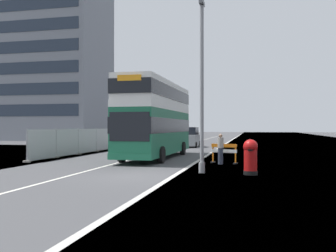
{
  "coord_description": "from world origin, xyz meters",
  "views": [
    {
      "loc": [
        5.06,
        -15.41,
        2.15
      ],
      "look_at": [
        0.12,
        6.24,
        2.2
      ],
      "focal_mm": 39.93,
      "sensor_mm": 36.0,
      "label": 1
    }
  ],
  "objects_px": {
    "red_pillar_postbox": "(250,155)",
    "double_decker_bus": "(157,118)",
    "car_receding_far": "(176,135)",
    "car_receding_mid": "(165,135)",
    "car_oncoming_near": "(190,138)",
    "lamppost_foreground": "(202,92)",
    "pedestrian_at_kerb": "(221,149)",
    "roadworks_barrier": "(224,151)"
  },
  "relations": [
    {
      "from": "car_receding_far",
      "to": "car_receding_mid",
      "type": "bearing_deg",
      "value": -91.12
    },
    {
      "from": "red_pillar_postbox",
      "to": "car_oncoming_near",
      "type": "xyz_separation_m",
      "value": [
        -6.46,
        21.95,
        0.12
      ]
    },
    {
      "from": "lamppost_foreground",
      "to": "car_receding_far",
      "type": "height_order",
      "value": "lamppost_foreground"
    },
    {
      "from": "roadworks_barrier",
      "to": "car_receding_far",
      "type": "xyz_separation_m",
      "value": [
        -9.6,
        32.94,
        0.24
      ]
    },
    {
      "from": "lamppost_foreground",
      "to": "roadworks_barrier",
      "type": "distance_m",
      "value": 5.75
    },
    {
      "from": "double_decker_bus",
      "to": "red_pillar_postbox",
      "type": "height_order",
      "value": "double_decker_bus"
    },
    {
      "from": "roadworks_barrier",
      "to": "car_receding_mid",
      "type": "relative_size",
      "value": 0.36
    },
    {
      "from": "red_pillar_postbox",
      "to": "roadworks_barrier",
      "type": "distance_m",
      "value": 5.22
    },
    {
      "from": "double_decker_bus",
      "to": "pedestrian_at_kerb",
      "type": "bearing_deg",
      "value": -35.95
    },
    {
      "from": "pedestrian_at_kerb",
      "to": "double_decker_bus",
      "type": "bearing_deg",
      "value": 144.05
    },
    {
      "from": "red_pillar_postbox",
      "to": "car_receding_far",
      "type": "xyz_separation_m",
      "value": [
        -11.15,
        37.93,
        0.09
      ]
    },
    {
      "from": "lamppost_foreground",
      "to": "pedestrian_at_kerb",
      "type": "height_order",
      "value": "lamppost_foreground"
    },
    {
      "from": "red_pillar_postbox",
      "to": "car_receding_far",
      "type": "relative_size",
      "value": 0.41
    },
    {
      "from": "red_pillar_postbox",
      "to": "pedestrian_at_kerb",
      "type": "bearing_deg",
      "value": 111.31
    },
    {
      "from": "red_pillar_postbox",
      "to": "pedestrian_at_kerb",
      "type": "relative_size",
      "value": 0.91
    },
    {
      "from": "lamppost_foreground",
      "to": "car_receding_mid",
      "type": "bearing_deg",
      "value": 106.39
    },
    {
      "from": "roadworks_barrier",
      "to": "car_receding_mid",
      "type": "bearing_deg",
      "value": 110.52
    },
    {
      "from": "car_receding_mid",
      "to": "pedestrian_at_kerb",
      "type": "height_order",
      "value": "car_receding_mid"
    },
    {
      "from": "lamppost_foreground",
      "to": "pedestrian_at_kerb",
      "type": "xyz_separation_m",
      "value": [
        0.52,
        4.2,
        -2.92
      ]
    },
    {
      "from": "double_decker_bus",
      "to": "lamppost_foreground",
      "type": "distance_m",
      "value": 8.72
    },
    {
      "from": "car_receding_mid",
      "to": "car_oncoming_near",
      "type": "bearing_deg",
      "value": -61.89
    },
    {
      "from": "red_pillar_postbox",
      "to": "pedestrian_at_kerb",
      "type": "distance_m",
      "value": 4.7
    },
    {
      "from": "double_decker_bus",
      "to": "roadworks_barrier",
      "type": "xyz_separation_m",
      "value": [
        4.83,
        -2.78,
        -2.02
      ]
    },
    {
      "from": "roadworks_barrier",
      "to": "car_receding_mid",
      "type": "height_order",
      "value": "car_receding_mid"
    },
    {
      "from": "double_decker_bus",
      "to": "pedestrian_at_kerb",
      "type": "relative_size",
      "value": 6.61
    },
    {
      "from": "car_receding_far",
      "to": "car_oncoming_near",
      "type": "bearing_deg",
      "value": -73.63
    },
    {
      "from": "car_oncoming_near",
      "to": "car_receding_mid",
      "type": "relative_size",
      "value": 0.94
    },
    {
      "from": "double_decker_bus",
      "to": "pedestrian_at_kerb",
      "type": "distance_m",
      "value": 6.07
    },
    {
      "from": "double_decker_bus",
      "to": "lamppost_foreground",
      "type": "xyz_separation_m",
      "value": [
        4.16,
        -7.59,
        1.06
      ]
    },
    {
      "from": "double_decker_bus",
      "to": "roadworks_barrier",
      "type": "distance_m",
      "value": 5.93
    },
    {
      "from": "lamppost_foreground",
      "to": "pedestrian_at_kerb",
      "type": "relative_size",
      "value": 4.61
    },
    {
      "from": "lamppost_foreground",
      "to": "red_pillar_postbox",
      "type": "distance_m",
      "value": 3.68
    },
    {
      "from": "double_decker_bus",
      "to": "red_pillar_postbox",
      "type": "distance_m",
      "value": 10.23
    },
    {
      "from": "pedestrian_at_kerb",
      "to": "red_pillar_postbox",
      "type": "bearing_deg",
      "value": -68.69
    },
    {
      "from": "red_pillar_postbox",
      "to": "car_oncoming_near",
      "type": "relative_size",
      "value": 0.38
    },
    {
      "from": "double_decker_bus",
      "to": "red_pillar_postbox",
      "type": "relative_size",
      "value": 7.28
    },
    {
      "from": "car_oncoming_near",
      "to": "pedestrian_at_kerb",
      "type": "xyz_separation_m",
      "value": [
        4.75,
        -17.58,
        -0.1
      ]
    },
    {
      "from": "red_pillar_postbox",
      "to": "double_decker_bus",
      "type": "bearing_deg",
      "value": 129.42
    },
    {
      "from": "pedestrian_at_kerb",
      "to": "roadworks_barrier",
      "type": "bearing_deg",
      "value": 75.74
    },
    {
      "from": "double_decker_bus",
      "to": "car_receding_far",
      "type": "xyz_separation_m",
      "value": [
        -4.77,
        30.16,
        -1.78
      ]
    },
    {
      "from": "lamppost_foreground",
      "to": "roadworks_barrier",
      "type": "xyz_separation_m",
      "value": [
        0.67,
        4.81,
        -3.08
      ]
    },
    {
      "from": "red_pillar_postbox",
      "to": "lamppost_foreground",
      "type": "bearing_deg",
      "value": 175.51
    }
  ]
}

